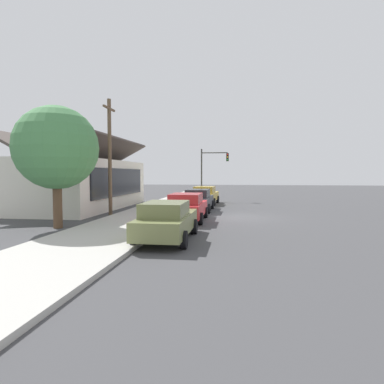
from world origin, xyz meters
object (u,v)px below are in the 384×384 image
Objects in this scene: traffic_light_main at (212,166)px; shade_tree at (56,148)px; car_cherry at (187,207)px; fire_hydrant_red at (183,202)px; car_olive at (167,220)px; car_mustard at (205,195)px; car_charcoal at (199,200)px; utility_pole_wooden at (110,155)px.

shade_tree is at bearing 160.75° from traffic_light_main.
shade_tree is at bearing 118.44° from car_cherry.
car_olive is at bearing -173.45° from fire_hydrant_red.
car_mustard is 3.74m from fire_hydrant_red.
traffic_light_main is at bearing -19.25° from shade_tree.
car_charcoal is 1.06× the size of car_mustard.
utility_pole_wooden is (7.56, 5.44, 3.11)m from car_olive.
car_mustard is 0.89× the size of traffic_light_main.
car_charcoal is (10.60, -0.00, -0.00)m from car_olive.
car_cherry is at bearing -110.91° from utility_pole_wooden.
car_charcoal is (5.10, -0.06, -0.00)m from car_cherry.
car_charcoal is at bearing -35.82° from shade_tree.
shade_tree is 5.35m from utility_pole_wooden.
fire_hydrant_red is (12.50, 1.44, -0.32)m from car_olive.
shade_tree is at bearing 144.88° from car_charcoal.
utility_pole_wooden is at bearing 150.47° from car_mustard.
car_mustard is (5.36, 0.05, 0.00)m from car_charcoal.
car_mustard is at bearing -23.56° from shade_tree.
car_olive is 9.81m from utility_pole_wooden.
traffic_light_main reaches higher than car_cherry.
car_charcoal is 6.97m from utility_pole_wooden.
car_charcoal is at bearing -176.32° from car_mustard.
car_charcoal is 10.77m from shade_tree.
utility_pole_wooden is at bearing 141.05° from fire_hydrant_red.
utility_pole_wooden reaches higher than car_charcoal.
shade_tree is at bearing 69.31° from car_olive.
car_cherry is 14.89m from traffic_light_main.
shade_tree is (-8.36, 6.03, 3.13)m from car_charcoal.
car_mustard is (10.46, -0.01, -0.00)m from car_cherry.
car_olive is at bearing -179.63° from car_cherry.
traffic_light_main is at bearing -0.94° from car_olive.
fire_hydrant_red is at bearing 37.79° from car_charcoal.
fire_hydrant_red is (1.91, 1.44, -0.32)m from car_charcoal.
car_cherry is 10.46m from car_mustard.
fire_hydrant_red is (4.95, -4.00, -3.43)m from utility_pole_wooden.
traffic_light_main reaches higher than car_charcoal.
car_charcoal is 5.36m from car_mustard.
car_cherry is 0.89× the size of traffic_light_main.
car_olive and car_charcoal have the same top height.
traffic_light_main is 8.37m from fire_hydrant_red.
car_charcoal is 6.93× the size of fire_hydrant_red.
car_mustard is 0.62× the size of utility_pole_wooden.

